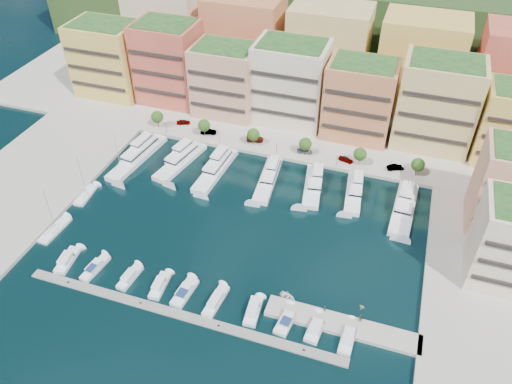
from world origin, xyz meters
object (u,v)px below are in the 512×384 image
Objects in this scene: yacht_1 at (181,160)px; sailboat_0 at (55,230)px; car_4 at (346,159)px; cruiser_3 at (160,286)px; tree_2 at (253,135)px; lamppost_0 at (166,125)px; cruiser_7 at (286,321)px; tender_0 at (288,298)px; person_0 at (325,309)px; lamppost_3 at (337,157)px; yacht_3 at (269,177)px; cruiser_9 at (348,338)px; tree_4 at (360,154)px; sailboat_2 at (120,170)px; person_1 at (360,318)px; yacht_5 at (354,191)px; car_0 at (183,122)px; yacht_0 at (139,154)px; cruiser_5 at (216,301)px; lamppost_4 at (402,169)px; cruiser_2 at (130,277)px; car_5 at (395,167)px; yacht_6 at (404,206)px; sailboat_1 at (86,195)px; yacht_2 at (217,167)px; yacht_4 at (313,184)px; tender_3 at (362,307)px; car_2 at (255,139)px; tree_1 at (204,125)px; cruiser_8 at (315,329)px; car_1 at (208,132)px; lamppost_2 at (277,146)px; car_3 at (305,151)px; cruiser_6 at (253,311)px; cruiser_4 at (184,293)px; tree_5 at (418,165)px; cruiser_0 at (67,260)px; tree_3 at (305,144)px.

sailboat_0 is (-17.55, -36.33, -0.78)m from yacht_1.
cruiser_3 is at bearing 167.29° from car_4.
tree_2 is 1.35× the size of lamppost_0.
cruiser_7 is 6.08m from tender_0.
lamppost_3 is at bearing -2.67° from person_0.
cruiser_9 is at bearing -55.45° from yacht_3.
tree_4 is 6.49m from lamppost_3.
sailboat_2 is 7.11× the size of person_1.
yacht_5 is at bearing -55.18° from lamppost_3.
car_0 reaches higher than cruiser_9.
yacht_0 is 59.37m from cruiser_5.
cruiser_5 is at bearing -120.45° from lamppost_4.
cruiser_2 is 78.67m from car_5.
sailboat_1 reaches higher than yacht_6.
sailboat_2 reaches higher than lamppost_0.
yacht_2 is at bearing -29.10° from lamppost_0.
cruiser_7 is (5.11, -45.19, -0.52)m from yacht_4.
yacht_3 is 47.82m from tender_3.
car_2 is at bearing 95.58° from tree_2.
yacht_2 is 1.26× the size of yacht_5.
yacht_1 is (10.52, -11.69, -2.73)m from lamppost_0.
tree_1 is 0.72× the size of cruiser_7.
car_0 reaches higher than cruiser_8.
yacht_1 is 4.33× the size of car_1.
sailboat_1 is 71.55m from person_0.
car_0 reaches higher than cruiser_2.
cruiser_3 is (-10.13, -55.78, -3.28)m from lamppost_2.
car_5 is (1.10, 50.48, 1.42)m from tender_3.
car_4 is at bearing 0.65° from tree_1.
lamppost_0 is 0.99× the size of car_4.
car_3 is (-28.21, 3.32, -2.16)m from lamppost_4.
person_1 is (21.58, 4.44, 1.38)m from cruiser_6.
car_4 is (2.15, 2.80, -2.10)m from lamppost_3.
cruiser_5 is (1.97, -44.26, -0.66)m from yacht_3.
yacht_2 is 26.62m from car_0.
sailboat_2 reaches higher than cruiser_4.
sailboat_1 is at bearing -165.05° from yacht_6.
cruiser_6 is at bearing 0.11° from cruiser_5.
car_1 is (9.89, -2.85, 0.06)m from car_0.
tree_2 reaches higher than car_3.
tree_5 is 56.93m from tender_0.
cruiser_0 is at bearing 82.91° from person_0.
person_1 is (31.99, -39.81, 0.72)m from yacht_3.
car_0 reaches higher than cruiser_6.
tree_3 is at bearing 22.68° from yacht_1.
tree_1 is at bearing 174.53° from lamppost_2.
car_5 is (15.36, 59.15, 1.21)m from cruiser_7.
car_5 is (74.84, 24.30, 1.46)m from sailboat_2.
car_4 is at bearing 17.62° from yacht_1.
cruiser_6 is at bearing -49.50° from lamppost_0.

